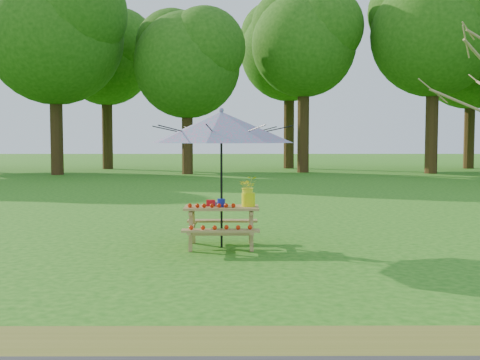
{
  "coord_description": "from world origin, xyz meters",
  "views": [
    {
      "loc": [
        -3.02,
        -7.76,
        1.78
      ],
      "look_at": [
        -2.98,
        1.92,
        1.1
      ],
      "focal_mm": 45.0,
      "sensor_mm": 36.0,
      "label": 1
    }
  ],
  "objects": [
    {
      "name": "produce_bins",
      "position": [
        -3.35,
        1.95,
        0.72
      ],
      "size": [
        0.31,
        0.33,
        0.13
      ],
      "color": "red",
      "rests_on": "picnic_table"
    },
    {
      "name": "picnic_table",
      "position": [
        -3.28,
        1.91,
        0.33
      ],
      "size": [
        1.2,
        1.32,
        0.67
      ],
      "color": "#A98C4C",
      "rests_on": "ground"
    },
    {
      "name": "ground",
      "position": [
        0.0,
        0.0,
        0.0
      ],
      "size": [
        120.0,
        120.0,
        0.0
      ],
      "primitive_type": "plane",
      "color": "#1D6312",
      "rests_on": "ground"
    },
    {
      "name": "tomatoes_row",
      "position": [
        -3.43,
        1.74,
        0.71
      ],
      "size": [
        0.77,
        0.13,
        0.07
      ],
      "primitive_type": null,
      "color": "red",
      "rests_on": "picnic_table"
    },
    {
      "name": "flower_bucket",
      "position": [
        -2.84,
        1.94,
        0.93
      ],
      "size": [
        0.32,
        0.28,
        0.49
      ],
      "color": "#F4F70D",
      "rests_on": "picnic_table"
    },
    {
      "name": "patio_umbrella",
      "position": [
        -3.28,
        1.92,
        1.95
      ],
      "size": [
        2.66,
        2.66,
        2.26
      ],
      "color": "black",
      "rests_on": "ground"
    },
    {
      "name": "treeline",
      "position": [
        0.0,
        22.0,
        8.0
      ],
      "size": [
        60.0,
        12.0,
        16.0
      ],
      "primitive_type": null,
      "color": "#1B510D",
      "rests_on": "ground"
    }
  ]
}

